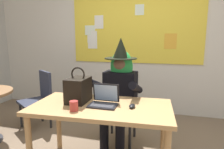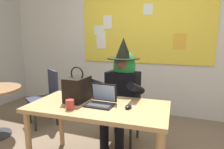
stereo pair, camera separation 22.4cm
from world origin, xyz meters
name	(u,v)px [view 2 (the right image)]	position (x,y,z in m)	size (l,w,h in m)	color
wall_back_bulletin	(144,36)	(0.00, 1.86, 1.44)	(5.87, 2.07, 2.86)	silver
desk_main	(98,113)	(-0.05, -0.03, 0.63)	(1.45, 0.80, 0.72)	tan
chair_at_desk	(125,104)	(0.01, 0.69, 0.50)	(0.43, 0.43, 0.90)	black
person_costumed	(122,86)	(0.00, 0.57, 0.78)	(0.61, 0.69, 1.41)	black
laptop	(101,100)	(-0.03, -0.01, 0.77)	(0.28, 0.23, 0.21)	black
computer_mouse	(128,107)	(0.27, -0.02, 0.74)	(0.06, 0.10, 0.03)	black
handbag	(77,89)	(-0.32, 0.02, 0.86)	(0.20, 0.30, 0.38)	black
coffee_mug	(70,105)	(-0.25, -0.25, 0.77)	(0.08, 0.08, 0.10)	#B23833
chair_spare_by_window	(47,94)	(-1.34, 0.73, 0.50)	(0.58, 0.58, 0.89)	#2D3347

